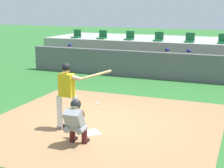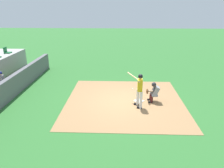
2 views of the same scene
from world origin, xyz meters
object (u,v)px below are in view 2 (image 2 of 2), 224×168
object	(u,v)px
batter_at_plate	(139,88)
home_plate	(139,101)
catcher_crouched	(153,91)
stadium_seat_7	(7,51)
dugout_player_2	(4,81)

from	to	relation	value
batter_at_plate	home_plate	bearing A→B (deg)	-6.17
catcher_crouched	stadium_seat_7	world-z (taller)	stadium_seat_7
home_plate	catcher_crouched	xyz separation A→B (m)	(-0.01, -0.75, 0.58)
batter_at_plate	catcher_crouched	distance (m)	1.14
dugout_player_2	stadium_seat_7	xyz separation A→B (m)	(4.58, 2.03, 0.86)
dugout_player_2	batter_at_plate	bearing A→B (deg)	-102.41
batter_at_plate	catcher_crouched	world-z (taller)	batter_at_plate
home_plate	stadium_seat_7	size ratio (longest dim) A/B	0.92
home_plate	stadium_seat_7	bearing A→B (deg)	60.81
home_plate	batter_at_plate	xyz separation A→B (m)	(-0.67, 0.07, 1.01)
dugout_player_2	stadium_seat_7	distance (m)	5.09
batter_at_plate	stadium_seat_7	size ratio (longest dim) A/B	3.76
batter_at_plate	catcher_crouched	bearing A→B (deg)	-51.42
batter_at_plate	dugout_player_2	xyz separation A→B (m)	(1.78, 8.07, -0.36)
home_plate	catcher_crouched	world-z (taller)	catcher_crouched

